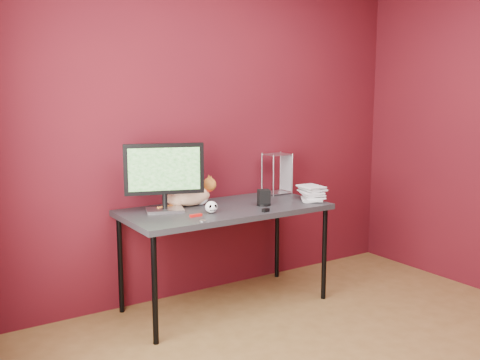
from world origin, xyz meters
TOP-DOWN VIEW (x-y plane):
  - room at (0.00, 0.00)m, footprint 3.52×3.52m
  - desk at (-0.15, 1.37)m, footprint 1.50×0.70m
  - monitor at (-0.58, 1.47)m, footprint 0.53×0.25m
  - cat at (-0.35, 1.55)m, footprint 0.47×0.23m
  - skull_mug at (-0.34, 1.25)m, footprint 0.09×0.09m
  - speaker at (0.12, 1.27)m, footprint 0.10×0.10m
  - book_stack at (0.48, 1.26)m, footprint 0.24×0.26m
  - wire_rack at (0.49, 1.60)m, footprint 0.20×0.17m
  - pocket_knife at (-0.48, 1.21)m, footprint 0.09×0.02m
  - black_gadget at (0.00, 1.08)m, footprint 0.05×0.04m
  - washer at (-0.50, 1.08)m, footprint 0.04×0.04m

SIDE VIEW (x-z plane):
  - desk at x=-0.15m, z-range 0.32..1.07m
  - washer at x=-0.50m, z-range 0.75..0.75m
  - pocket_knife at x=-0.48m, z-range 0.75..0.77m
  - black_gadget at x=0.00m, z-range 0.75..0.77m
  - skull_mug at x=-0.34m, z-range 0.75..0.83m
  - speaker at x=0.12m, z-range 0.75..0.86m
  - cat at x=-0.35m, z-range 0.72..0.94m
  - wire_rack at x=0.49m, z-range 0.75..1.08m
  - monitor at x=-0.58m, z-range 0.78..1.26m
  - book_stack at x=0.48m, z-range 0.75..1.99m
  - room at x=0.00m, z-range 0.14..2.75m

